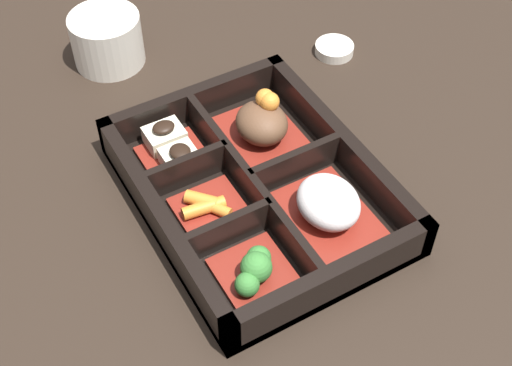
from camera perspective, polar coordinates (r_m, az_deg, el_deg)
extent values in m
plane|color=black|center=(0.71, 0.00, -1.34)|extent=(3.00, 3.00, 0.00)
cube|color=black|center=(0.71, 0.00, -1.08)|extent=(0.28, 0.22, 0.01)
cube|color=black|center=(0.67, -7.56, -3.35)|extent=(0.28, 0.01, 0.05)
cube|color=black|center=(0.74, 6.87, 2.80)|extent=(0.28, 0.01, 0.05)
cube|color=black|center=(0.78, -4.90, 6.23)|extent=(0.01, 0.22, 0.05)
cube|color=black|center=(0.63, 6.12, -8.04)|extent=(0.01, 0.22, 0.05)
cube|color=black|center=(0.69, -0.54, -0.36)|extent=(0.25, 0.01, 0.05)
cube|color=black|center=(0.71, -5.46, 0.79)|extent=(0.01, 0.09, 0.05)
cube|color=black|center=(0.66, -2.12, -4.04)|extent=(0.01, 0.09, 0.05)
cube|color=black|center=(0.71, 3.03, 1.17)|extent=(0.01, 0.10, 0.05)
cube|color=maroon|center=(0.76, 0.45, 3.61)|extent=(0.10, 0.08, 0.01)
ellipsoid|color=brown|center=(0.74, 0.46, 4.82)|extent=(0.06, 0.05, 0.04)
sphere|color=orange|center=(0.73, 1.11, 6.52)|extent=(0.02, 0.02, 0.02)
sphere|color=orange|center=(0.74, 0.73, 6.80)|extent=(0.02, 0.02, 0.02)
cube|color=maroon|center=(0.69, 5.67, -2.75)|extent=(0.10, 0.08, 0.01)
ellipsoid|color=silver|center=(0.67, 5.82, -1.54)|extent=(0.07, 0.06, 0.04)
cube|color=maroon|center=(0.74, -6.65, 2.21)|extent=(0.06, 0.06, 0.01)
cube|color=beige|center=(0.75, -7.31, 3.69)|extent=(0.03, 0.04, 0.02)
ellipsoid|color=black|center=(0.74, -7.41, 4.44)|extent=(0.02, 0.02, 0.01)
cube|color=beige|center=(0.72, -6.01, 1.79)|extent=(0.04, 0.04, 0.02)
ellipsoid|color=black|center=(0.71, -6.09, 2.53)|extent=(0.02, 0.02, 0.01)
cube|color=maroon|center=(0.69, -3.74, -2.04)|extent=(0.07, 0.06, 0.01)
cylinder|color=orange|center=(0.69, -4.35, -1.36)|extent=(0.03, 0.03, 0.01)
cylinder|color=orange|center=(0.69, -3.91, -1.56)|extent=(0.04, 0.03, 0.01)
cylinder|color=orange|center=(0.68, -4.34, -1.79)|extent=(0.02, 0.04, 0.01)
cube|color=maroon|center=(0.65, -0.22, -7.13)|extent=(0.06, 0.06, 0.01)
sphere|color=#387A33|center=(0.62, -0.72, -8.13)|extent=(0.02, 0.02, 0.02)
sphere|color=#387A33|center=(0.64, 0.21, -6.03)|extent=(0.02, 0.02, 0.02)
sphere|color=#387A33|center=(0.63, 0.02, -6.76)|extent=(0.03, 0.03, 0.03)
cylinder|color=beige|center=(0.87, -11.83, 11.15)|extent=(0.08, 0.08, 0.06)
cylinder|color=#597A38|center=(0.86, -12.12, 12.58)|extent=(0.07, 0.07, 0.01)
cylinder|color=beige|center=(0.89, 6.28, 10.61)|extent=(0.05, 0.05, 0.01)
cylinder|color=black|center=(0.89, 6.31, 10.82)|extent=(0.03, 0.03, 0.00)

